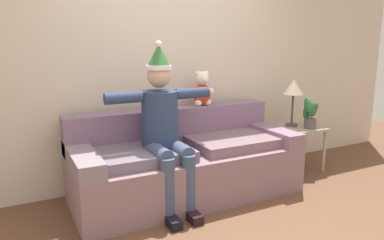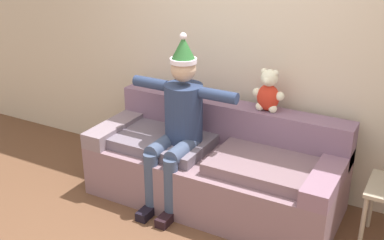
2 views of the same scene
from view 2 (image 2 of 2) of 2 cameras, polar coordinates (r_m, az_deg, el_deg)
The scene contains 4 objects.
back_wall at distance 4.48m, azimuth 6.23°, elevation 8.90°, with size 7.00×0.10×2.70m, color beige.
couch at distance 4.38m, azimuth 2.84°, elevation -5.55°, with size 2.26×0.93×0.86m.
person_seated at distance 4.18m, azimuth -1.65°, elevation -0.05°, with size 1.02×0.77×1.55m.
teddy_bear at distance 4.23m, azimuth 9.10°, elevation 3.30°, with size 0.29×0.17×0.38m.
Camera 2 is at (1.67, -2.47, 2.42)m, focal length 44.66 mm.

